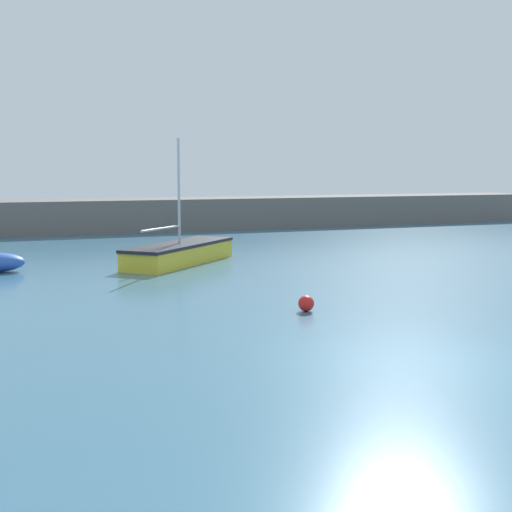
% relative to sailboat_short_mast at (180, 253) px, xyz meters
% --- Properties ---
extents(ground_plane, '(120.00, 120.00, 0.20)m').
position_rel_sailboat_short_mast_xyz_m(ground_plane, '(0.39, -15.13, -0.51)').
color(ground_plane, '#38667F').
extents(harbor_breakwater, '(58.55, 3.93, 1.87)m').
position_rel_sailboat_short_mast_xyz_m(harbor_breakwater, '(0.39, 15.39, 0.53)').
color(harbor_breakwater, '#66605B').
rests_on(harbor_breakwater, ground_plane).
extents(sailboat_short_mast, '(5.46, 5.44, 4.77)m').
position_rel_sailboat_short_mast_xyz_m(sailboat_short_mast, '(0.00, 0.00, 0.00)').
color(sailboat_short_mast, yellow).
rests_on(sailboat_short_mast, ground_plane).
extents(mooring_buoy_red, '(0.41, 0.41, 0.41)m').
position_rel_sailboat_short_mast_xyz_m(mooring_buoy_red, '(0.42, -10.23, -0.21)').
color(mooring_buoy_red, red).
rests_on(mooring_buoy_red, ground_plane).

